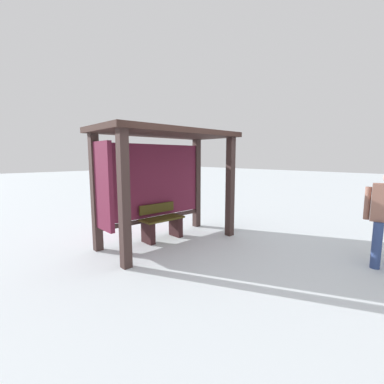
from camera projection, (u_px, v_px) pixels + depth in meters
name	position (u px, v px, depth m)	size (l,w,h in m)	color
ground_plane	(170.00, 242.00, 5.48)	(60.00, 60.00, 0.00)	silver
bus_shelter	(159.00, 164.00, 5.34)	(2.91, 1.41, 2.29)	#382725
bench_left_inside	(162.00, 224.00, 5.63)	(0.93, 0.42, 0.76)	#443B15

